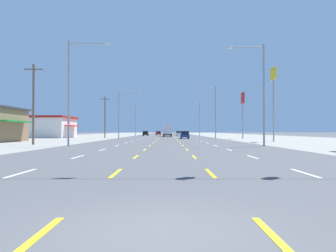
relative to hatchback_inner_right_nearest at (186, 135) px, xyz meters
name	(u,v)px	position (x,y,z in m)	size (l,w,h in m)	color
ground_plane	(169,138)	(-3.61, 4.46, -0.78)	(572.00, 572.00, 0.00)	#4C4C4F
lot_apron_left	(55,138)	(-28.36, 4.46, -0.78)	(28.00, 440.00, 0.01)	gray
lot_apron_right	(282,138)	(21.14, 4.46, -0.78)	(28.00, 440.00, 0.01)	gray
lane_markings	(169,136)	(-3.61, 42.96, -0.78)	(10.64, 227.60, 0.01)	white
signal_span_wire	(170,36)	(-3.39, -52.90, 4.82)	(26.67, 0.53, 9.95)	brown
hatchback_inner_right_nearest	(186,135)	(0.00, 0.00, 0.00)	(1.72, 3.90, 1.54)	navy
box_truck_center_turn_near	(169,130)	(-3.57, 22.08, 1.05)	(2.40, 7.20, 3.23)	black
hatchback_center_turn_mid	(169,133)	(-3.57, 35.44, 0.00)	(1.72, 3.90, 1.54)	red
hatchback_inner_right_midfar	(180,133)	(0.06, 39.45, 0.00)	(1.72, 3.90, 1.54)	white
hatchback_far_left_far	(147,133)	(-10.77, 39.81, 0.00)	(1.72, 3.90, 1.54)	black
sedan_inner_left_farther	(160,133)	(-7.00, 55.30, -0.03)	(1.80, 4.50, 1.46)	red
storefront_left_row_2	(54,127)	(-30.41, 9.51, 1.73)	(9.72, 12.38, 4.96)	silver
pole_sign_right_row_1	(275,86)	(11.99, -19.15, 7.42)	(0.24, 2.21, 10.82)	gray
pole_sign_right_row_2	(244,103)	(11.66, -1.06, 6.38)	(0.24, 2.24, 9.31)	gray
streetlight_left_row_0	(74,86)	(-13.36, -32.86, 5.52)	(4.28, 0.26, 10.98)	gray
streetlight_right_row_0	(262,88)	(6.19, -32.86, 5.26)	(3.86, 0.26, 10.58)	gray
streetlight_left_row_1	(123,111)	(-13.22, 1.53, 4.93)	(4.90, 0.26, 9.71)	gray
streetlight_right_row_1	(215,109)	(6.16, 1.53, 5.43)	(4.13, 0.26, 10.86)	gray
streetlight_left_row_2	(138,118)	(-13.33, 35.92, 4.74)	(4.15, 0.26, 9.51)	gray
streetlight_right_row_2	(200,116)	(6.24, 35.92, 5.36)	(3.54, 0.26, 10.85)	gray
utility_pole_left_row_0	(35,103)	(-18.88, -29.31, 4.05)	(2.20, 0.26, 9.27)	brown
utility_pole_left_row_1	(106,116)	(-17.97, 8.35, 4.16)	(2.20, 0.26, 9.49)	brown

